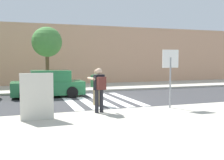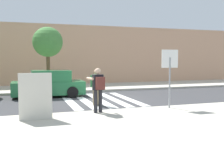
% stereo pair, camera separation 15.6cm
% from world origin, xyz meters
% --- Properties ---
extents(ground_plane, '(120.00, 120.00, 0.00)m').
position_xyz_m(ground_plane, '(0.00, 0.00, 0.00)').
color(ground_plane, '#38383A').
extents(sidewalk_near, '(60.00, 6.00, 0.14)m').
position_xyz_m(sidewalk_near, '(0.00, -6.20, 0.07)').
color(sidewalk_near, beige).
rests_on(sidewalk_near, ground).
extents(sidewalk_far, '(60.00, 4.80, 0.14)m').
position_xyz_m(sidewalk_far, '(0.00, 6.00, 0.07)').
color(sidewalk_far, beige).
rests_on(sidewalk_far, ground).
extents(building_facade_far, '(56.00, 4.00, 5.05)m').
position_xyz_m(building_facade_far, '(0.00, 10.40, 2.53)').
color(building_facade_far, tan).
rests_on(building_facade_far, ground).
extents(crosswalk_stripe_0, '(0.44, 5.20, 0.01)m').
position_xyz_m(crosswalk_stripe_0, '(-1.60, 0.20, 0.00)').
color(crosswalk_stripe_0, silver).
rests_on(crosswalk_stripe_0, ground).
extents(crosswalk_stripe_1, '(0.44, 5.20, 0.01)m').
position_xyz_m(crosswalk_stripe_1, '(-0.80, 0.20, 0.00)').
color(crosswalk_stripe_1, silver).
rests_on(crosswalk_stripe_1, ground).
extents(crosswalk_stripe_2, '(0.44, 5.20, 0.01)m').
position_xyz_m(crosswalk_stripe_2, '(0.00, 0.20, 0.00)').
color(crosswalk_stripe_2, silver).
rests_on(crosswalk_stripe_2, ground).
extents(crosswalk_stripe_3, '(0.44, 5.20, 0.01)m').
position_xyz_m(crosswalk_stripe_3, '(0.80, 0.20, 0.00)').
color(crosswalk_stripe_3, silver).
rests_on(crosswalk_stripe_3, ground).
extents(crosswalk_stripe_4, '(0.44, 5.20, 0.01)m').
position_xyz_m(crosswalk_stripe_4, '(1.60, 0.20, 0.00)').
color(crosswalk_stripe_4, silver).
rests_on(crosswalk_stripe_4, ground).
extents(stop_sign, '(0.76, 0.08, 2.47)m').
position_xyz_m(stop_sign, '(2.03, -3.65, 1.94)').
color(stop_sign, gray).
rests_on(stop_sign, sidewalk_near).
extents(photographer_with_backpack, '(0.65, 0.89, 1.72)m').
position_xyz_m(photographer_with_backpack, '(-1.11, -3.70, 1.17)').
color(photographer_with_backpack, '#232328').
rests_on(photographer_with_backpack, sidewalk_near).
extents(pedestrian_crossing, '(0.54, 0.37, 1.72)m').
position_xyz_m(pedestrian_crossing, '(-0.56, -1.30, 0.97)').
color(pedestrian_crossing, tan).
rests_on(pedestrian_crossing, ground).
extents(parked_car_green, '(4.10, 1.92, 1.55)m').
position_xyz_m(parked_car_green, '(-2.46, 2.30, 0.73)').
color(parked_car_green, '#236B3D').
rests_on(parked_car_green, ground).
extents(street_tree_center, '(1.97, 1.97, 4.18)m').
position_xyz_m(street_tree_center, '(-2.33, 4.42, 3.30)').
color(street_tree_center, brown).
rests_on(street_tree_center, sidewalk_far).
extents(advertising_board, '(1.10, 0.11, 1.60)m').
position_xyz_m(advertising_board, '(-3.45, -4.15, 0.94)').
color(advertising_board, beige).
rests_on(advertising_board, sidewalk_near).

